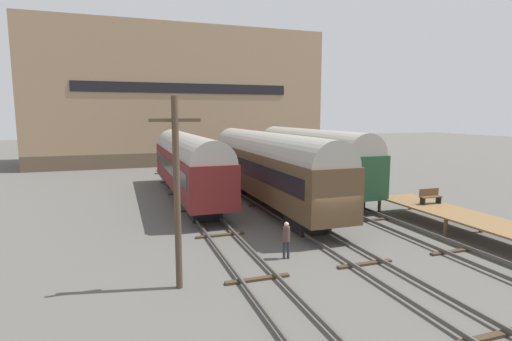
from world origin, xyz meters
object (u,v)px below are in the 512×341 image
Objects in this scene: train_car_green at (310,157)px; person_worker at (286,237)px; train_car_brown at (268,164)px; train_car_maroon at (187,162)px; bench at (430,196)px; utility_pole at (177,191)px.

train_car_green reaches higher than person_worker.
train_car_brown is 1.17× the size of train_car_green.
train_car_brown is 6.53m from train_car_maroon.
utility_pole is (-15.68, -4.61, 2.13)m from bench.
utility_pole is at bearing -100.61° from train_car_maroon.
train_car_maroon is 10.96× the size of person_worker.
person_worker is (-10.74, -3.13, -0.53)m from bench.
train_car_green is (4.85, 3.15, -0.00)m from train_car_brown.
train_car_green is 15.32m from person_worker.
person_worker is (-7.73, -13.08, -1.96)m from train_car_green.
utility_pole is at bearing -124.39° from train_car_brown.
train_car_brown is 2.69× the size of utility_pole.
train_car_green reaches higher than bench.
train_car_brown is at bearing 139.17° from bench.
train_car_green is at bearing 106.86° from bench.
train_car_maroon is 13.17× the size of bench.
train_car_green is at bearing 32.95° from train_car_brown.
train_car_brown is 13.50× the size of bench.
train_car_maroon is 16.97m from bench.
person_worker is 0.24× the size of utility_pole.
utility_pole reaches higher than person_worker.
train_car_maroon is 2.63× the size of utility_pole.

